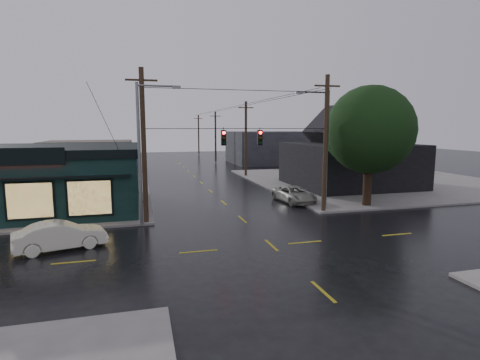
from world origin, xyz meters
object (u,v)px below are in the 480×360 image
object	(u,v)px
corner_tree	(370,130)
sedan_cream	(61,236)
utility_pole_ne	(323,212)
utility_pole_nw	(147,224)
suv_silver	(294,194)

from	to	relation	value
corner_tree	sedan_cream	bearing A→B (deg)	-166.45
utility_pole_ne	sedan_cream	world-z (taller)	utility_pole_ne
utility_pole_nw	suv_silver	bearing A→B (deg)	18.61
suv_silver	sedan_cream	bearing A→B (deg)	-159.38
utility_pole_nw	suv_silver	xyz separation A→B (m)	(12.40, 4.18, 0.68)
utility_pole_nw	corner_tree	bearing A→B (deg)	3.22
utility_pole_ne	sedan_cream	size ratio (longest dim) A/B	2.23
utility_pole_nw	utility_pole_ne	distance (m)	13.00
utility_pole_ne	suv_silver	world-z (taller)	utility_pole_ne
utility_pole_ne	sedan_cream	xyz separation A→B (m)	(-17.44, -4.28, 0.75)
utility_pole_nw	sedan_cream	bearing A→B (deg)	-136.07
utility_pole_nw	sedan_cream	xyz separation A→B (m)	(-4.44, -4.28, 0.75)
corner_tree	suv_silver	bearing A→B (deg)	147.10
sedan_cream	suv_silver	distance (m)	18.84
corner_tree	utility_pole_ne	xyz separation A→B (m)	(-4.35, -0.98, -6.17)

